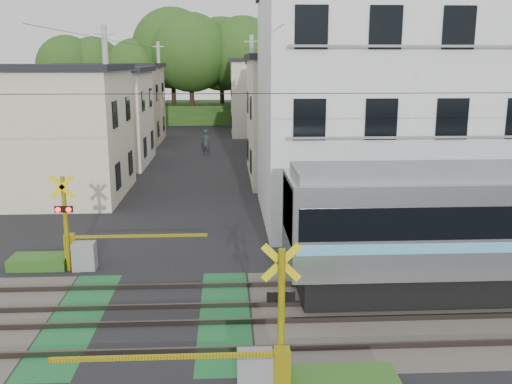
{
  "coord_description": "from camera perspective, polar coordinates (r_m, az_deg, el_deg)",
  "views": [
    {
      "loc": [
        1.99,
        -13.64,
        6.4
      ],
      "look_at": [
        2.97,
        5.0,
        2.13
      ],
      "focal_mm": 40.0,
      "sensor_mm": 36.0,
      "label": 1
    }
  ],
  "objects": [
    {
      "name": "crossing_signal_near",
      "position": [
        11.51,
        0.38,
        -16.72
      ],
      "size": [
        4.74,
        0.65,
        3.09
      ],
      "color": "yellow",
      "rests_on": "ground"
    },
    {
      "name": "houses_row",
      "position": [
        39.72,
        -5.57,
        8.28
      ],
      "size": [
        22.07,
        31.35,
        6.8
      ],
      "color": "beige",
      "rests_on": "ground"
    },
    {
      "name": "tree_hill",
      "position": [
        62.24,
        -3.72,
        12.54
      ],
      "size": [
        40.0,
        13.53,
        11.96
      ],
      "color": "#2B4E1A",
      "rests_on": "ground"
    },
    {
      "name": "weed_patches",
      "position": [
        14.91,
        -3.7,
        -11.77
      ],
      "size": [
        10.25,
        8.8,
        0.4
      ],
      "color": "#2D5E1E",
      "rests_on": "ground"
    },
    {
      "name": "catenary",
      "position": [
        14.5,
        13.11,
        1.81
      ],
      "size": [
        60.0,
        5.04,
        7.0
      ],
      "color": "#2D2D33",
      "rests_on": "ground"
    },
    {
      "name": "crossing_signal_far",
      "position": [
        18.77,
        -17.04,
        -5.33
      ],
      "size": [
        4.74,
        0.65,
        3.09
      ],
      "color": "yellow",
      "rests_on": "ground"
    },
    {
      "name": "apartment_block",
      "position": [
        24.1,
        12.81,
        8.43
      ],
      "size": [
        10.2,
        8.36,
        9.3
      ],
      "color": "silver",
      "rests_on": "ground"
    },
    {
      "name": "ground",
      "position": [
        15.2,
        -10.48,
        -12.24
      ],
      "size": [
        120.0,
        120.0,
        0.0
      ],
      "primitive_type": "plane",
      "color": "black"
    },
    {
      "name": "track_bed",
      "position": [
        15.18,
        -10.49,
        -12.11
      ],
      "size": [
        120.0,
        120.0,
        0.14
      ],
      "color": "#47423A",
      "rests_on": "ground"
    },
    {
      "name": "utility_poles",
      "position": [
        36.85,
        -7.85,
        9.17
      ],
      "size": [
        7.9,
        42.0,
        8.0
      ],
      "color": "#A5A5A0",
      "rests_on": "ground"
    },
    {
      "name": "pedestrian",
      "position": [
        40.03,
        -5.05,
        4.95
      ],
      "size": [
        0.78,
        0.66,
        1.81
      ],
      "primitive_type": "imported",
      "rotation": [
        0.0,
        0.0,
        2.72
      ],
      "color": "#272C31",
      "rests_on": "ground"
    }
  ]
}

